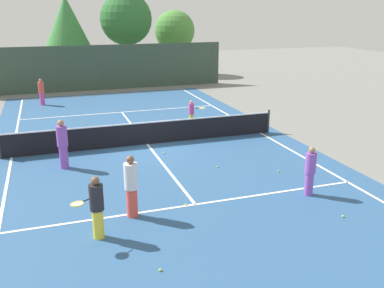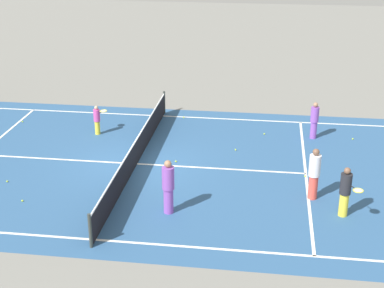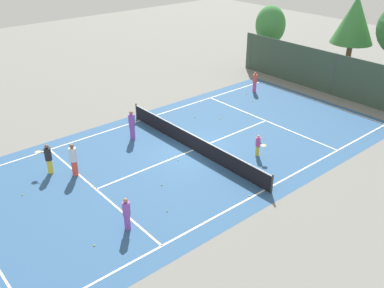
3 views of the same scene
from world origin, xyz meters
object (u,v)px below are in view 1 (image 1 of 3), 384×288
at_px(tennis_ball_6, 279,171).
at_px(player_3, 63,144).
at_px(tennis_ball_3, 66,108).
at_px(tennis_ball_10, 268,138).
at_px(player_2, 310,171).
at_px(tennis_ball_2, 343,216).
at_px(player_0, 41,92).
at_px(tennis_ball_9, 164,153).
at_px(tennis_ball_0, 186,108).
at_px(tennis_ball_4, 186,205).
at_px(player_4, 192,112).
at_px(tennis_ball_11, 218,167).
at_px(tennis_ball_5, 60,132).
at_px(tennis_ball_1, 86,124).
at_px(player_1, 131,186).
at_px(tennis_ball_8, 160,270).
at_px(player_5, 97,207).
at_px(tennis_ball_7, 43,107).

bearing_deg(tennis_ball_6, player_3, 158.25).
height_order(tennis_ball_3, tennis_ball_6, same).
bearing_deg(tennis_ball_10, player_2, -106.53).
distance_m(tennis_ball_2, tennis_ball_10, 7.70).
distance_m(player_0, tennis_ball_3, 2.19).
xyz_separation_m(tennis_ball_9, tennis_ball_10, (5.01, 0.45, 0.00)).
relative_size(tennis_ball_0, tennis_ball_10, 1.00).
distance_m(tennis_ball_3, tennis_ball_4, 14.95).
distance_m(player_2, tennis_ball_4, 4.03).
bearing_deg(player_0, player_4, -46.68).
xyz_separation_m(player_2, tennis_ball_6, (0.12, 2.07, -0.78)).
xyz_separation_m(player_4, tennis_ball_11, (-1.03, -6.05, -0.64)).
distance_m(player_2, tennis_ball_2, 1.84).
bearing_deg(tennis_ball_5, tennis_ball_4, -71.26).
xyz_separation_m(tennis_ball_1, tennis_ball_11, (4.01, -7.93, 0.00)).
xyz_separation_m(player_1, tennis_ball_9, (2.30, 5.06, -0.90)).
height_order(tennis_ball_5, tennis_ball_8, same).
distance_m(player_0, player_4, 10.37).
bearing_deg(tennis_ball_4, player_4, 70.18).
xyz_separation_m(player_0, tennis_ball_6, (8.01, -14.70, -0.79)).
distance_m(player_5, tennis_ball_2, 6.83).
relative_size(tennis_ball_0, tennis_ball_2, 1.00).
height_order(player_3, tennis_ball_9, player_3).
bearing_deg(tennis_ball_6, tennis_ball_5, 132.55).
height_order(player_1, tennis_ball_5, player_1).
height_order(player_1, tennis_ball_2, player_1).
distance_m(tennis_ball_0, tennis_ball_11, 10.10).
relative_size(player_1, player_5, 1.08).
bearing_deg(tennis_ball_11, tennis_ball_2, -69.03).
bearing_deg(tennis_ball_3, tennis_ball_11, -68.35).
bearing_deg(tennis_ball_0, tennis_ball_8, -109.96).
bearing_deg(player_5, tennis_ball_4, 21.49).
xyz_separation_m(tennis_ball_7, tennis_ball_9, (4.61, -10.49, 0.00)).
bearing_deg(tennis_ball_10, player_4, 126.62).
xyz_separation_m(player_2, tennis_ball_7, (-7.88, 15.88, -0.78)).
xyz_separation_m(player_2, tennis_ball_0, (0.16, 13.09, -0.78)).
distance_m(player_3, tennis_ball_6, 7.93).
distance_m(tennis_ball_9, tennis_ball_11, 2.65).
height_order(player_3, tennis_ball_11, player_3).
bearing_deg(tennis_ball_5, tennis_ball_6, -47.45).
distance_m(tennis_ball_8, tennis_ball_9, 8.25).
height_order(tennis_ball_1, tennis_ball_7, same).
relative_size(tennis_ball_5, tennis_ball_6, 1.00).
bearing_deg(tennis_ball_9, tennis_ball_5, 130.20).
bearing_deg(tennis_ball_9, tennis_ball_10, 5.17).
bearing_deg(player_0, tennis_ball_11, -65.89).
bearing_deg(tennis_ball_2, player_4, 94.35).
bearing_deg(tennis_ball_10, tennis_ball_6, -113.16).
height_order(player_0, tennis_ball_10, player_0).
bearing_deg(player_4, player_5, -120.88).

